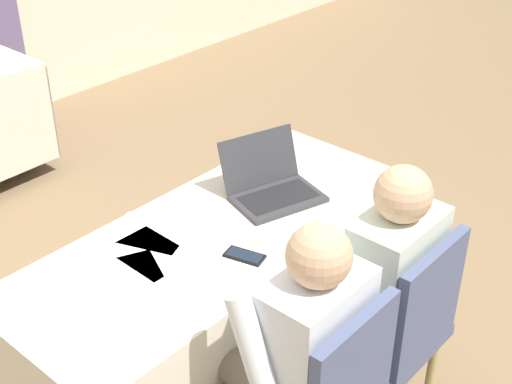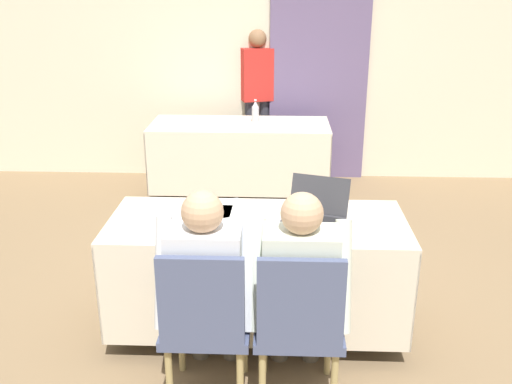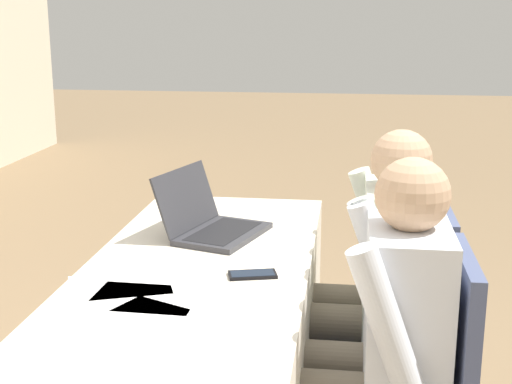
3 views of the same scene
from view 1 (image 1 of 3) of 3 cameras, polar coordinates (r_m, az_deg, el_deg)
ground_plane at (r=3.22m, az=-2.64°, el=-14.24°), size 24.00×24.00×0.00m
conference_table_near at (r=2.85m, az=-2.91°, el=-6.25°), size 1.75×0.72×0.75m
laptop at (r=2.93m, az=1.32°, el=0.44°), size 0.43×0.40×0.23m
cell_phone at (r=2.59m, az=-0.92°, el=-5.13°), size 0.10×0.16×0.01m
paper_beside_laptop at (r=2.64m, az=-8.48°, el=-4.84°), size 0.22×0.30×0.00m
paper_centre_table at (r=2.53m, az=-9.83°, el=-6.89°), size 0.31×0.36×0.00m
paper_left_edge at (r=2.75m, az=-8.55°, el=-3.24°), size 0.30×0.35×0.00m
chair_near_right at (r=2.72m, az=10.91°, el=-10.58°), size 0.44×0.44×0.90m
person_checkered_shirt at (r=2.37m, az=3.10°, el=-12.33°), size 0.50×0.52×1.16m
person_white_shirt at (r=2.66m, az=9.36°, el=-7.08°), size 0.50×0.52×1.16m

